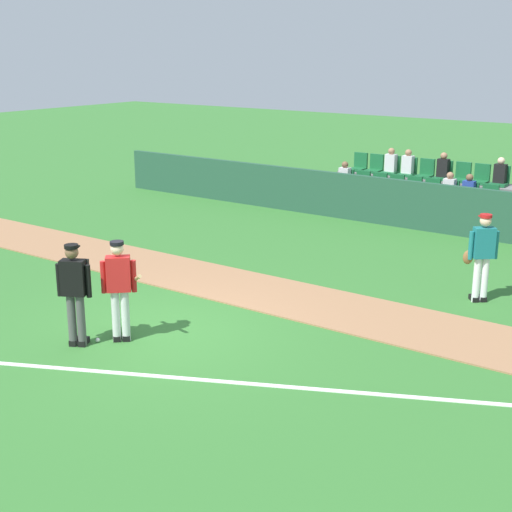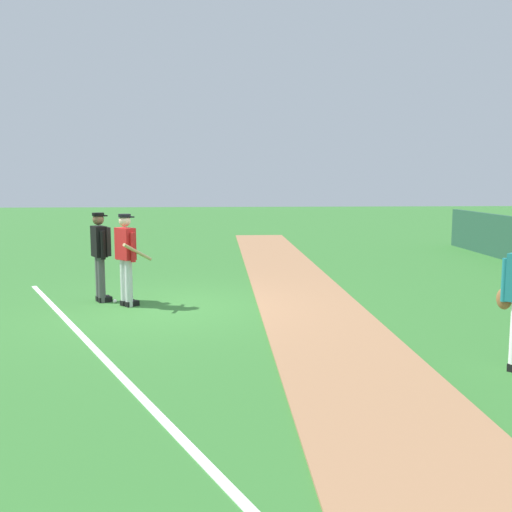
{
  "view_description": "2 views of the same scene",
  "coord_description": "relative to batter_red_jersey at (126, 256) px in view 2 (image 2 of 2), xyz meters",
  "views": [
    {
      "loc": [
        8.42,
        -8.79,
        4.85
      ],
      "look_at": [
        1.03,
        1.56,
        1.21
      ],
      "focal_mm": 51.58,
      "sensor_mm": 36.0,
      "label": 1
    },
    {
      "loc": [
        10.97,
        1.12,
        2.42
      ],
      "look_at": [
        0.46,
        1.8,
        1.03
      ],
      "focal_mm": 41.45,
      "sensor_mm": 36.0,
      "label": 2
    }
  ],
  "objects": [
    {
      "name": "foul_line_chalk",
      "position": [
        3.22,
        0.12,
        -0.96
      ],
      "size": [
        10.91,
        5.17,
        0.01
      ],
      "primitive_type": "cube",
      "rotation": [
        0.0,
        0.0,
        0.44
      ],
      "color": "white",
      "rests_on": "ground"
    },
    {
      "name": "batter_red_jersey",
      "position": [
        0.0,
        0.0,
        0.0
      ],
      "size": [
        0.72,
        0.69,
        1.76
      ],
      "color": "silver",
      "rests_on": "ground"
    },
    {
      "name": "ground_plane",
      "position": [
        0.22,
        0.62,
        -0.97
      ],
      "size": [
        80.0,
        80.0,
        0.0
      ],
      "primitive_type": "plane",
      "color": "#33702D"
    },
    {
      "name": "baseball",
      "position": [
        -0.29,
        -0.29,
        -0.93
      ],
      "size": [
        0.07,
        0.07,
        0.07
      ],
      "primitive_type": "sphere",
      "color": "white",
      "rests_on": "ground"
    },
    {
      "name": "infield_dirt_path",
      "position": [
        0.22,
        3.47,
        -0.95
      ],
      "size": [
        28.0,
        1.96,
        0.03
      ],
      "primitive_type": "cube",
      "color": "#9E704C",
      "rests_on": "ground"
    },
    {
      "name": "umpire_home_plate",
      "position": [
        -0.46,
        -0.57,
        0.03
      ],
      "size": [
        0.54,
        0.44,
        1.76
      ],
      "color": "#4C4C4C",
      "rests_on": "ground"
    }
  ]
}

